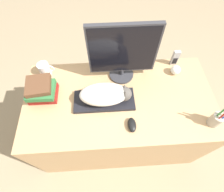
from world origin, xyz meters
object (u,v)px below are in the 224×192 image
Objects in this scene: coffee_mug at (45,69)px; cat at (107,94)px; monitor at (123,52)px; pen_cup at (216,119)px; phone at (175,58)px; keyboard at (104,100)px; baseball at (175,70)px; book_stack at (41,91)px; computer_mouse at (132,125)px.

cat is at bearing -31.72° from coffee_mug.
monitor reaches higher than pen_cup.
pen_cup is at bearing -76.15° from phone.
monitor is at bearing 61.47° from cat.
coffee_mug is (-0.45, 0.29, 0.04)m from keyboard.
book_stack reaches higher than baseball.
computer_mouse is at bearing -52.46° from cat.
monitor reaches higher than phone.
phone is at bearing 29.88° from cat.
pen_cup reaches higher than coffee_mug.
baseball reaches higher than keyboard.
monitor is (0.14, 0.23, 0.23)m from keyboard.
cat is 2.64× the size of phone.
computer_mouse is at bearing 178.67° from pen_cup.
monitor is 0.63m from coffee_mug.
book_stack reaches higher than keyboard.
keyboard is 0.67m from phone.
monitor is (0.13, 0.23, 0.15)m from cat.
cat is at bearing -150.12° from phone.
cat reaches higher than book_stack.
computer_mouse is at bearing -49.32° from keyboard.
baseball is (0.55, 0.23, -0.05)m from cat.
book_stack is at bearing -164.52° from monitor.
cat reaches higher than keyboard.
keyboard is at bearing 180.00° from cat.
keyboard is 3.17× the size of phone.
computer_mouse is 0.47× the size of pen_cup.
monitor is at bearing 15.48° from book_stack.
monitor is 0.47m from baseball.
phone is (1.03, 0.03, 0.02)m from coffee_mug.
pen_cup is at bearing -13.96° from book_stack.
baseball is (-0.15, 0.44, -0.02)m from pen_cup.
cat is at bearing -157.70° from baseball.
phone is at bearing 29.09° from keyboard.
phone is at bearing 1.93° from coffee_mug.
baseball is (0.43, -0.01, -0.21)m from monitor.
cat is at bearing 127.54° from computer_mouse.
computer_mouse is (0.03, -0.43, -0.23)m from monitor.
book_stack is at bearing 166.04° from pen_cup.
book_stack is (-0.58, -0.16, -0.17)m from monitor.
keyboard is 2.16× the size of book_stack.
coffee_mug is (-0.62, 0.49, 0.03)m from computer_mouse.
keyboard is 0.61m from baseball.
computer_mouse is (0.17, -0.20, 0.01)m from keyboard.
coffee_mug reaches higher than baseball.
monitor is 0.49m from computer_mouse.
pen_cup is at bearing -23.41° from coffee_mug.
computer_mouse is 0.67m from phone.
book_stack is at bearing 170.72° from keyboard.
coffee_mug is at bearing 156.59° from pen_cup.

